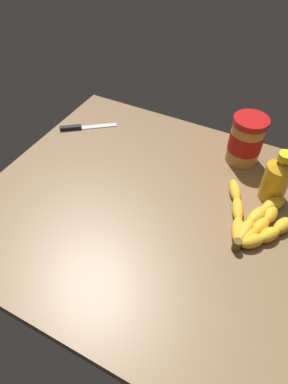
% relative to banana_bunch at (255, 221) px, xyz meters
% --- Properties ---
extents(ground_plane, '(0.89, 0.78, 0.03)m').
position_rel_banana_bunch_xyz_m(ground_plane, '(-0.25, -0.05, -0.03)').
color(ground_plane, brown).
extents(banana_bunch, '(0.19, 0.22, 0.03)m').
position_rel_banana_bunch_xyz_m(banana_bunch, '(0.00, 0.00, 0.00)').
color(banana_bunch, gold).
rests_on(banana_bunch, ground_plane).
extents(peanut_butter_jar, '(0.10, 0.10, 0.14)m').
position_rel_banana_bunch_xyz_m(peanut_butter_jar, '(-0.10, 0.23, 0.06)').
color(peanut_butter_jar, '#BF8442').
rests_on(peanut_butter_jar, ground_plane).
extents(honey_bottle, '(0.07, 0.07, 0.15)m').
position_rel_banana_bunch_xyz_m(honey_bottle, '(0.01, 0.12, 0.05)').
color(honey_bottle, gold).
rests_on(honey_bottle, ground_plane).
extents(butter_knife, '(0.16, 0.13, 0.01)m').
position_rel_banana_bunch_xyz_m(butter_knife, '(-0.61, 0.14, -0.01)').
color(butter_knife, silver).
rests_on(butter_knife, ground_plane).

